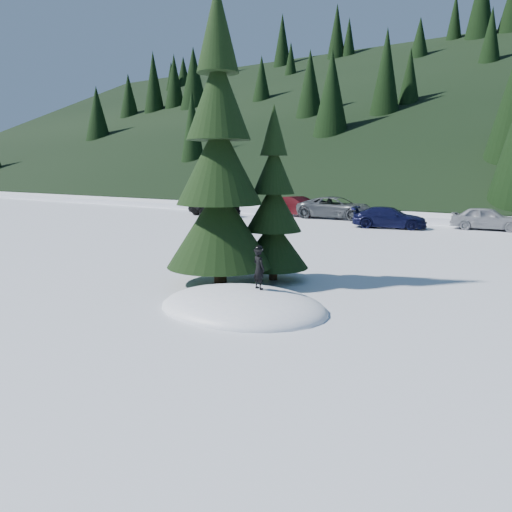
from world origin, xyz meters
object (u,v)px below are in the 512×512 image
Objects in this scene: child_skier at (259,269)px; car_3 at (389,218)px; car_1 at (298,207)px; spruce_short at (273,213)px; car_2 at (337,208)px; car_0 at (214,206)px; spruce_tall at (219,174)px; car_4 at (487,218)px.

car_3 is (-3.53, 18.52, -0.37)m from child_skier.
car_3 is at bearing -103.00° from car_1.
car_1 is at bearing 118.38° from spruce_short.
car_2 is (3.07, 0.14, 0.04)m from car_1.
car_0 is 13.51m from car_3.
spruce_tall is 2.22× the size of car_4.
car_4 is at bearing -75.83° from child_skier.
spruce_short is 0.97× the size of car_2.
spruce_tall reaches higher than car_2.
child_skier is (2.46, -1.48, -2.32)m from spruce_tall.
car_2 reaches higher than car_3.
car_1 is at bearing 54.87° from car_3.
child_skier is at bearing -127.76° from car_0.
car_0 is (-14.58, 17.08, -2.55)m from spruce_tall.
spruce_tall is 1.95× the size of car_1.
car_3 is at bearing -128.11° from car_2.
car_3 is 1.11× the size of car_4.
spruce_short is 15.85m from car_3.
spruce_short is at bearing 174.24° from car_3.
car_0 is (-17.04, 18.56, -0.23)m from child_skier.
spruce_short is at bearing 54.46° from spruce_tall.
car_2 is 1.29× the size of car_3.
spruce_short is at bearing -163.70° from car_2.
car_1 is at bearing 80.07° from car_4.
car_4 is (9.98, -1.04, -0.11)m from car_2.
car_1 is (-10.21, 18.91, -1.38)m from spruce_short.
spruce_tall is at bearing -146.77° from car_1.
spruce_short is 1.38× the size of car_4.
car_0 is 6.26m from car_1.
spruce_tall is 8.31× the size of child_skier.
spruce_short is 20.39m from car_2.
car_2 is (-8.61, 21.93, -0.23)m from child_skier.
car_3 is (-2.07, 15.65, -1.48)m from spruce_short.
car_2 reaches higher than car_1.
car_0 is 18.56m from car_4.
child_skier is 0.27× the size of car_4.
car_1 is at bearing 114.41° from spruce_tall.
car_2 is (8.44, 3.37, 0.00)m from car_0.
spruce_tall reaches higher than car_1.
car_4 is (13.04, -0.90, -0.07)m from car_1.
car_3 is at bearing 109.72° from car_4.
car_0 is 1.05× the size of car_3.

